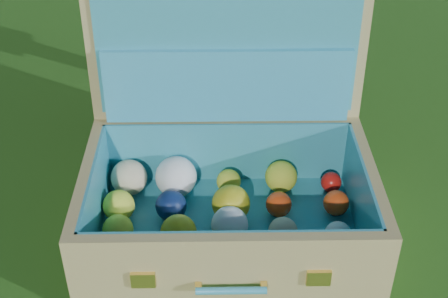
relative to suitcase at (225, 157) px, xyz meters
The scene contains 2 objects.
ground 0.34m from the suitcase, 111.99° to the right, with size 60.00×60.00×0.00m, color #215114.
suitcase is the anchor object (origin of this frame).
Camera 1 is at (-0.04, -0.95, 1.07)m, focal length 50.00 mm.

